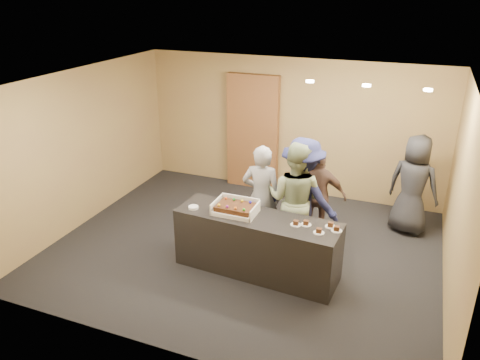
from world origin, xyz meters
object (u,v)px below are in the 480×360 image
at_px(person_server_grey, 261,197).
at_px(person_dark_suit, 413,185).
at_px(serving_counter, 257,244).
at_px(person_navy_man, 302,196).
at_px(person_sage_man, 295,199).
at_px(sheet_cake, 235,207).
at_px(plate_stack, 193,207).
at_px(storage_cabinet, 253,132).
at_px(person_brown_extra, 318,195).
at_px(cake_box, 236,210).

height_order(person_server_grey, person_dark_suit, person_dark_suit).
height_order(serving_counter, person_navy_man, person_navy_man).
distance_m(person_sage_man, person_navy_man, 0.16).
height_order(sheet_cake, plate_stack, sheet_cake).
height_order(person_navy_man, person_dark_suit, person_navy_man).
distance_m(plate_stack, person_sage_man, 1.56).
height_order(storage_cabinet, person_navy_man, storage_cabinet).
distance_m(person_navy_man, person_dark_suit, 2.03).
bearing_deg(sheet_cake, person_brown_extra, 54.80).
relative_size(person_navy_man, person_dark_suit, 1.08).
height_order(cake_box, person_dark_suit, person_dark_suit).
bearing_deg(person_sage_man, person_dark_suit, -134.64).
distance_m(cake_box, person_dark_suit, 3.15).
height_order(serving_counter, person_sage_man, person_sage_man).
bearing_deg(person_navy_man, cake_box, 61.13).
relative_size(person_brown_extra, person_dark_suit, 0.90).
distance_m(plate_stack, person_brown_extra, 2.10).
bearing_deg(plate_stack, person_sage_man, 31.64).
bearing_deg(sheet_cake, plate_stack, -171.75).
distance_m(person_sage_man, person_dark_suit, 2.17).
height_order(cake_box, person_brown_extra, person_brown_extra).
bearing_deg(serving_counter, storage_cabinet, 115.33).
relative_size(storage_cabinet, person_server_grey, 1.37).
height_order(serving_counter, sheet_cake, sheet_cake).
bearing_deg(person_dark_suit, plate_stack, 53.41).
distance_m(storage_cabinet, sheet_cake, 3.08).
height_order(cake_box, sheet_cake, cake_box).
bearing_deg(person_brown_extra, person_dark_suit, -155.48).
relative_size(serving_counter, person_navy_man, 1.29).
bearing_deg(sheet_cake, serving_counter, 0.00).
relative_size(storage_cabinet, sheet_cake, 4.45).
bearing_deg(serving_counter, person_brown_extra, 69.79).
distance_m(serving_counter, plate_stack, 1.08).
distance_m(person_navy_man, person_brown_extra, 0.50).
xyz_separation_m(storage_cabinet, person_brown_extra, (1.75, -1.66, -0.40)).
xyz_separation_m(storage_cabinet, person_dark_suit, (3.18, -0.84, -0.31)).
bearing_deg(person_dark_suit, storage_cabinet, 1.95).
bearing_deg(person_navy_man, person_server_grey, 24.34).
bearing_deg(sheet_cake, cake_box, 89.16).
height_order(person_sage_man, person_brown_extra, person_sage_man).
xyz_separation_m(sheet_cake, person_brown_extra, (0.92, 1.31, -0.22)).
bearing_deg(person_navy_man, person_dark_suit, -128.22).
xyz_separation_m(cake_box, person_sage_man, (0.69, 0.70, -0.02)).
height_order(storage_cabinet, person_server_grey, storage_cabinet).
height_order(cake_box, person_navy_man, person_navy_man).
bearing_deg(person_sage_man, serving_counter, 69.07).
bearing_deg(storage_cabinet, person_sage_man, -55.88).
bearing_deg(person_brown_extra, cake_box, 49.00).
height_order(plate_stack, person_navy_man, person_navy_man).
height_order(plate_stack, person_dark_suit, person_dark_suit).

